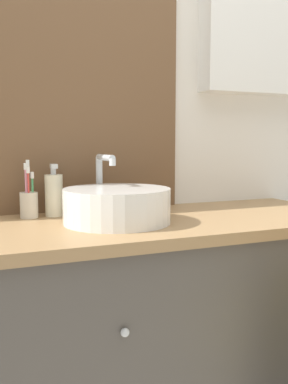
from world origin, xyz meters
name	(u,v)px	position (x,y,z in m)	size (l,w,h in m)	color
wall_back	(149,102)	(0.03, 0.62, 1.29)	(3.20, 0.18, 2.50)	silver
vanity_counter	(175,337)	(0.00, 0.31, 0.44)	(1.30, 0.59, 0.87)	#4C4742
sink_basin	(117,205)	(-0.22, 0.29, 0.93)	(0.34, 0.39, 0.22)	white
toothbrush_holder	(29,202)	(-0.47, 0.50, 0.92)	(0.06, 0.06, 0.20)	beige
soap_dispenser	(54,195)	(-0.38, 0.50, 0.95)	(0.06, 0.06, 0.18)	beige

